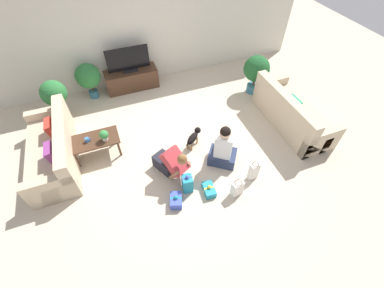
{
  "coord_description": "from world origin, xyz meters",
  "views": [
    {
      "loc": [
        -1.11,
        -3.5,
        4.02
      ],
      "look_at": [
        0.04,
        -0.49,
        0.45
      ],
      "focal_mm": 24.0,
      "sensor_mm": 36.0,
      "label": 1
    }
  ],
  "objects_px": {
    "tv_console": "(132,79)",
    "tabletop_plant": "(104,135)",
    "sofa_right": "(291,114)",
    "person_kneeling": "(171,162)",
    "sofa_left": "(54,150)",
    "potted_plant_back_left": "(88,77)",
    "gift_box_c": "(209,190)",
    "gift_bag_b": "(237,188)",
    "person_sitting": "(223,150)",
    "coffee_table": "(95,141)",
    "potted_plant_corner_left": "(55,95)",
    "gift_box_b": "(187,183)",
    "tv": "(128,61)",
    "potted_plant_corner_right": "(256,70)",
    "gift_bag_a": "(254,171)",
    "gift_box_a": "(176,200)",
    "mug": "(87,140)",
    "dog": "(194,137)"
  },
  "relations": [
    {
      "from": "person_kneeling",
      "to": "gift_bag_b",
      "type": "bearing_deg",
      "value": -68.82
    },
    {
      "from": "gift_bag_a",
      "to": "tabletop_plant",
      "type": "bearing_deg",
      "value": 147.5
    },
    {
      "from": "potted_plant_back_left",
      "to": "potted_plant_corner_left",
      "type": "bearing_deg",
      "value": -146.12
    },
    {
      "from": "sofa_right",
      "to": "person_kneeling",
      "type": "xyz_separation_m",
      "value": [
        -2.87,
        -0.37,
        0.02
      ]
    },
    {
      "from": "sofa_right",
      "to": "gift_bag_b",
      "type": "height_order",
      "value": "sofa_right"
    },
    {
      "from": "person_sitting",
      "to": "gift_box_b",
      "type": "distance_m",
      "value": 0.94
    },
    {
      "from": "coffee_table",
      "to": "gift_box_c",
      "type": "height_order",
      "value": "coffee_table"
    },
    {
      "from": "gift_box_a",
      "to": "gift_box_b",
      "type": "height_order",
      "value": "gift_box_b"
    },
    {
      "from": "person_sitting",
      "to": "gift_bag_b",
      "type": "height_order",
      "value": "person_sitting"
    },
    {
      "from": "dog",
      "to": "gift_bag_a",
      "type": "xyz_separation_m",
      "value": [
        0.73,
        -1.18,
        -0.03
      ]
    },
    {
      "from": "gift_box_b",
      "to": "gift_box_c",
      "type": "height_order",
      "value": "gift_box_b"
    },
    {
      "from": "tv",
      "to": "tabletop_plant",
      "type": "height_order",
      "value": "tv"
    },
    {
      "from": "tv",
      "to": "mug",
      "type": "bearing_deg",
      "value": -121.58
    },
    {
      "from": "tv_console",
      "to": "tabletop_plant",
      "type": "relative_size",
      "value": 5.83
    },
    {
      "from": "person_kneeling",
      "to": "gift_box_b",
      "type": "xyz_separation_m",
      "value": [
        0.15,
        -0.44,
        -0.15
      ]
    },
    {
      "from": "gift_bag_a",
      "to": "tabletop_plant",
      "type": "height_order",
      "value": "tabletop_plant"
    },
    {
      "from": "person_sitting",
      "to": "gift_box_c",
      "type": "relative_size",
      "value": 2.99
    },
    {
      "from": "gift_box_c",
      "to": "tabletop_plant",
      "type": "height_order",
      "value": "tabletop_plant"
    },
    {
      "from": "person_kneeling",
      "to": "gift_bag_a",
      "type": "height_order",
      "value": "person_kneeling"
    },
    {
      "from": "potted_plant_corner_left",
      "to": "sofa_left",
      "type": "bearing_deg",
      "value": -96.23
    },
    {
      "from": "tv",
      "to": "person_kneeling",
      "type": "distance_m",
      "value": 3.03
    },
    {
      "from": "sofa_left",
      "to": "gift_bag_b",
      "type": "relative_size",
      "value": 5.66
    },
    {
      "from": "sofa_right",
      "to": "gift_box_b",
      "type": "distance_m",
      "value": 2.84
    },
    {
      "from": "person_sitting",
      "to": "gift_box_c",
      "type": "xyz_separation_m",
      "value": [
        -0.51,
        -0.54,
        -0.3
      ]
    },
    {
      "from": "potted_plant_corner_right",
      "to": "sofa_right",
      "type": "bearing_deg",
      "value": -83.74
    },
    {
      "from": "gift_box_c",
      "to": "gift_bag_b",
      "type": "bearing_deg",
      "value": -25.62
    },
    {
      "from": "sofa_left",
      "to": "gift_box_c",
      "type": "distance_m",
      "value": 3.04
    },
    {
      "from": "dog",
      "to": "tabletop_plant",
      "type": "xyz_separation_m",
      "value": [
        -1.68,
        0.36,
        0.32
      ]
    },
    {
      "from": "tv_console",
      "to": "gift_box_c",
      "type": "xyz_separation_m",
      "value": [
        0.59,
        -3.63,
        -0.18
      ]
    },
    {
      "from": "tv",
      "to": "potted_plant_back_left",
      "type": "height_order",
      "value": "tv"
    },
    {
      "from": "potted_plant_back_left",
      "to": "gift_bag_b",
      "type": "relative_size",
      "value": 2.54
    },
    {
      "from": "gift_box_a",
      "to": "gift_bag_b",
      "type": "height_order",
      "value": "gift_bag_b"
    },
    {
      "from": "potted_plant_corner_right",
      "to": "sofa_left",
      "type": "bearing_deg",
      "value": -172.37
    },
    {
      "from": "potted_plant_corner_right",
      "to": "person_kneeling",
      "type": "height_order",
      "value": "potted_plant_corner_right"
    },
    {
      "from": "person_kneeling",
      "to": "gift_box_b",
      "type": "bearing_deg",
      "value": -97.93
    },
    {
      "from": "gift_box_a",
      "to": "potted_plant_corner_right",
      "type": "bearing_deg",
      "value": 39.54
    },
    {
      "from": "sofa_left",
      "to": "mug",
      "type": "xyz_separation_m",
      "value": [
        0.65,
        -0.12,
        0.17
      ]
    },
    {
      "from": "person_kneeling",
      "to": "gift_box_a",
      "type": "height_order",
      "value": "person_kneeling"
    },
    {
      "from": "tv",
      "to": "gift_bag_a",
      "type": "relative_size",
      "value": 2.51
    },
    {
      "from": "gift_bag_b",
      "to": "sofa_left",
      "type": "bearing_deg",
      "value": 146.6
    },
    {
      "from": "potted_plant_corner_right",
      "to": "mug",
      "type": "distance_m",
      "value": 4.15
    },
    {
      "from": "sofa_left",
      "to": "potted_plant_back_left",
      "type": "height_order",
      "value": "potted_plant_back_left"
    },
    {
      "from": "potted_plant_corner_left",
      "to": "person_kneeling",
      "type": "distance_m",
      "value": 3.08
    },
    {
      "from": "gift_box_c",
      "to": "coffee_table",
      "type": "bearing_deg",
      "value": 136.93
    },
    {
      "from": "tv",
      "to": "gift_box_a",
      "type": "bearing_deg",
      "value": -90.44
    },
    {
      "from": "sofa_right",
      "to": "tv_console",
      "type": "distance_m",
      "value": 3.97
    },
    {
      "from": "potted_plant_back_left",
      "to": "gift_box_c",
      "type": "distance_m",
      "value": 3.95
    },
    {
      "from": "tv_console",
      "to": "potted_plant_corner_right",
      "type": "bearing_deg",
      "value": -24.19
    },
    {
      "from": "gift_box_b",
      "to": "tabletop_plant",
      "type": "xyz_separation_m",
      "value": [
        -1.18,
        1.33,
        0.38
      ]
    },
    {
      "from": "potted_plant_back_left",
      "to": "gift_box_a",
      "type": "xyz_separation_m",
      "value": [
        0.97,
        -3.58,
        -0.5
      ]
    }
  ]
}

